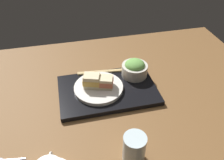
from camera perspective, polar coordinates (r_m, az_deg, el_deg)
The scene contains 9 objects.
ground_plane at distance 99.11cm, azimuth 1.21°, elevation -4.59°, with size 140.00×100.00×3.00cm, color brown.
serving_tray at distance 99.27cm, azimuth -1.07°, elevation -2.50°, with size 41.07×26.29×2.11cm, color black.
sandwich_plate at distance 97.76cm, azimuth -3.32°, elevation -1.91°, with size 20.63×20.63×1.58cm, color silver.
sandwich_near at distance 95.47cm, azimuth -1.78°, elevation -0.51°, with size 8.08×7.12×4.82cm.
sandwich_far at distance 95.70cm, azimuth -5.01°, elevation -0.19°, with size 8.13×6.98×5.77cm.
salad_bowl at distance 104.02cm, azimuth 5.59°, elevation 2.86°, with size 11.56×11.56×7.88cm.
chopsticks_pair at distance 107.16cm, azimuth -2.83°, elevation 2.04°, with size 21.27×3.38×0.70cm.
drinking_glass at distance 74.93cm, azimuth 5.47°, elevation -16.47°, with size 7.20×7.20×10.66cm, color silver.
teaspoon at distance 85.80cm, azimuth -25.16°, elevation -17.30°, with size 9.82×2.58×0.80cm.
Camera 1 is at (18.14, 69.41, 66.89)cm, focal length 37.18 mm.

